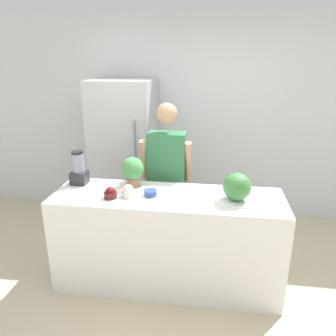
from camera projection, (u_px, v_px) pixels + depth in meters
ground_plane at (163, 304)px, 2.94m from camera, size 14.00×14.00×0.00m
wall_back at (185, 120)px, 4.35m from camera, size 8.00×0.06×2.60m
counter_island at (168, 240)px, 3.08m from camera, size 2.08×0.64×0.92m
refrigerator at (125, 153)px, 4.18m from camera, size 0.74×0.76×1.84m
person at (167, 179)px, 3.49m from camera, size 0.53×0.27×1.67m
cutting_board at (239, 201)px, 2.81m from camera, size 0.33×0.28×0.01m
watermelon at (237, 187)px, 2.78m from camera, size 0.24×0.24×0.24m
bowl_cherries at (110, 193)px, 2.87m from camera, size 0.11×0.11×0.10m
bowl_cream at (128, 191)px, 2.90m from camera, size 0.12×0.12×0.11m
bowl_small_blue at (150, 193)px, 2.92m from camera, size 0.12×0.12×0.05m
blender at (79, 170)px, 3.16m from camera, size 0.15×0.15×0.33m
potted_plant at (133, 170)px, 3.10m from camera, size 0.22×0.22×0.29m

